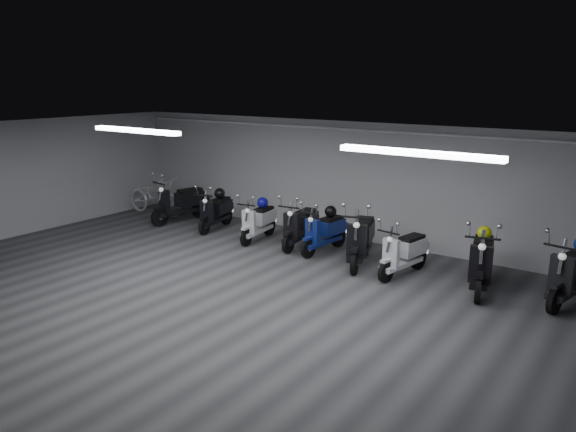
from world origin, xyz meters
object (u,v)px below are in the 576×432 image
Objects in this scene: bicycle at (155,192)px; scooter_5 at (361,231)px; scooter_9 at (574,264)px; helmet_3 at (484,233)px; helmet_0 at (331,211)px; scooter_0 at (180,197)px; scooter_2 at (258,216)px; scooter_7 at (482,253)px; scooter_4 at (324,226)px; helmet_4 at (220,193)px; scooter_6 at (404,246)px; helmet_1 at (263,203)px; scooter_1 at (215,206)px; scooter_3 at (300,219)px.

scooter_5 is at bearing -95.54° from bicycle.
scooter_9 reaches higher than helmet_3.
scooter_0 is at bearing -177.41° from helmet_0.
scooter_5 is (2.83, -0.16, 0.12)m from scooter_2.
helmet_0 is (-3.50, 0.50, 0.17)m from scooter_7.
bicycle is 9.22m from helmet_3.
helmet_4 is at bearing -178.40° from scooter_4.
scooter_4 is 2.09m from scooter_6.
scooter_4 is 6.23× the size of helmet_1.
helmet_1 is 1.51m from helmet_4.
bicycle is 5.78m from helmet_0.
scooter_1 reaches higher than scooter_4.
scooter_4 is at bearing 161.47° from scooter_7.
scooter_1 is 5.33m from scooter_6.
scooter_4 is (1.78, 0.11, 0.01)m from scooter_2.
scooter_0 reaches higher than scooter_4.
scooter_3 is at bearing -178.57° from scooter_6.
helmet_3 is (3.43, -0.24, 0.12)m from helmet_0.
helmet_0 is at bearing 157.77° from scooter_7.
scooter_1 reaches higher than scooter_6.
scooter_4 is 1.83m from helmet_1.
helmet_1 is 1.02× the size of helmet_3.
scooter_4 is 6.38× the size of helmet_3.
scooter_1 is 1.01× the size of scooter_4.
scooter_5 is at bearing -17.93° from scooter_3.
helmet_4 is at bearing 161.59° from scooter_7.
scooter_2 is at bearing -170.63° from scooter_4.
scooter_9 is at bearing 11.43° from scooter_0.
scooter_1 is at bearing -176.39° from helmet_0.
scooter_6 is (5.31, -0.40, -0.01)m from scooter_1.
scooter_3 is at bearing -178.47° from scooter_4.
scooter_4 is 1.00× the size of scooter_6.
helmet_4 is at bearing 22.09° from scooter_0.
scooter_1 reaches higher than helmet_3.
scooter_7 reaches higher than scooter_6.
helmet_0 is at bearing -8.35° from scooter_1.
helmet_3 is at bearing -92.89° from bicycle.
helmet_3 is at bearing -168.68° from scooter_9.
scooter_2 is 6.04× the size of helmet_0.
scooter_0 reaches higher than scooter_6.
scooter_3 is 0.91× the size of scooter_9.
bicycle is at bearing 162.89° from scooter_7.
scooter_0 is 7.37× the size of helmet_3.
scooter_9 is at bearing -4.26° from scooter_7.
bicycle is at bearing -173.92° from scooter_6.
scooter_6 is 2.14m from helmet_0.
scooter_1 is at bearing 167.43° from scooter_2.
scooter_5 reaches higher than bicycle.
bicycle is (-2.49, 0.20, 0.04)m from scooter_1.
bicycle reaches higher than helmet_0.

